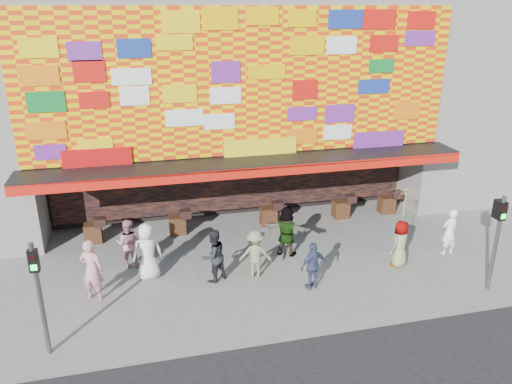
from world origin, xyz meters
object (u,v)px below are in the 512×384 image
ped_b (92,270)px  ped_f (287,231)px  signal_right (498,233)px  ped_d (255,254)px  ped_a (147,251)px  parasol (405,203)px  ped_h (450,232)px  ped_e (313,266)px  ped_g (400,244)px  ped_c (214,256)px  signal_left (38,287)px  ped_i (128,243)px

ped_b → ped_f: (6.21, 1.31, -0.07)m
signal_right → ped_d: bearing=160.0°
ped_a → ped_f: size_ratio=1.05×
signal_right → parasol: bearing=134.4°
ped_a → ped_h: ped_a is taller
ped_e → ped_g: bearing=173.9°
signal_right → ped_e: 5.39m
signal_right → ped_a: (-9.86, 3.10, -0.95)m
ped_g → signal_right: bearing=108.8°
ped_d → ped_g: (4.70, -0.45, 0.01)m
ped_b → ped_g: size_ratio=1.19×
ped_c → ped_f: (2.67, 1.12, 0.03)m
signal_left → ped_e: (7.29, 1.31, -1.10)m
ped_a → ped_e: ped_a is taller
ped_d → ped_f: (1.37, 1.17, 0.09)m
ped_b → ped_g: 9.55m
ped_f → ped_i: (-5.19, 0.43, -0.06)m
ped_a → parasol: size_ratio=0.93×
ped_f → ped_i: size_ratio=1.07×
ped_b → parasol: bearing=-158.3°
ped_h → parasol: 2.50m
ped_e → ped_i: 5.97m
signal_right → ped_e: size_ratio=1.99×
ped_c → parasol: parasol is taller
ped_b → ped_c: size_ratio=1.11×
parasol → signal_right: bearing=-45.6°
signal_left → parasol: bearing=10.5°
ped_h → parasol: parasol is taller
ped_e → parasol: (3.20, 0.63, 1.45)m
ped_e → parasol: bearing=173.9°
ped_f → ped_c: bearing=52.9°
ped_c → ped_f: 2.90m
ped_c → ped_g: size_ratio=1.07×
parasol → ped_b: bearing=178.1°
parasol → ped_d: bearing=174.5°
ped_d → parasol: parasol is taller
signal_right → ped_f: signal_right is taller
signal_right → ped_f: bearing=145.7°
ped_c → ped_d: 1.31m
signal_right → ped_c: signal_right is taller
ped_h → parasol: size_ratio=0.83×
ped_g → ped_i: 8.78m
ped_c → ped_b: bearing=-26.4°
ped_a → ped_e: bearing=155.6°
ped_c → ped_g: bearing=145.6°
ped_g → ped_e: bearing=-14.4°
ped_c → ped_i: 2.96m
ped_b → ped_d: bearing=-154.8°
signal_right → ped_i: (-10.43, 4.01, -1.04)m
ped_h → ped_i: size_ratio=1.00×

